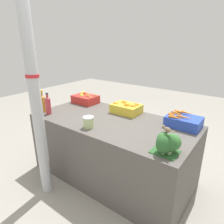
# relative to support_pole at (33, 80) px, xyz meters

# --- Properties ---
(ground_plane) EXTENTS (10.00, 10.00, 0.00)m
(ground_plane) POSITION_rel_support_pole_xyz_m (0.44, 0.69, -1.31)
(ground_plane) COLOR gray
(market_table) EXTENTS (1.94, 0.95, 0.78)m
(market_table) POSITION_rel_support_pole_xyz_m (0.44, 0.69, -0.92)
(market_table) COLOR #56514C
(market_table) RESTS_ON ground_plane
(support_pole) EXTENTS (0.13, 0.13, 2.61)m
(support_pole) POSITION_rel_support_pole_xyz_m (0.00, 0.00, 0.00)
(support_pole) COLOR #B7BABF
(support_pole) RESTS_ON ground_plane
(apple_crate) EXTENTS (0.36, 0.26, 0.15)m
(apple_crate) POSITION_rel_support_pole_xyz_m (-0.29, 1.01, -0.46)
(apple_crate) COLOR red
(apple_crate) RESTS_ON market_table
(orange_crate) EXTENTS (0.36, 0.26, 0.15)m
(orange_crate) POSITION_rel_support_pole_xyz_m (0.44, 1.00, -0.46)
(orange_crate) COLOR gold
(orange_crate) RESTS_ON market_table
(carrot_crate) EXTENTS (0.36, 0.26, 0.15)m
(carrot_crate) POSITION_rel_support_pole_xyz_m (1.18, 1.00, -0.47)
(carrot_crate) COLOR #2847B7
(carrot_crate) RESTS_ON market_table
(broccoli_pile) EXTENTS (0.23, 0.21, 0.19)m
(broccoli_pile) POSITION_rel_support_pole_xyz_m (1.25, 0.36, -0.44)
(broccoli_pile) COLOR #2D602D
(broccoli_pile) RESTS_ON market_table
(juice_bottle_amber) EXTENTS (0.07, 0.07, 0.30)m
(juice_bottle_amber) POSITION_rel_support_pole_xyz_m (-0.45, 0.37, -0.41)
(juice_bottle_amber) COLOR gold
(juice_bottle_amber) RESTS_ON market_table
(juice_bottle_ruby) EXTENTS (0.07, 0.07, 0.28)m
(juice_bottle_ruby) POSITION_rel_support_pole_xyz_m (-0.33, 0.37, -0.41)
(juice_bottle_ruby) COLOR #B2333D
(juice_bottle_ruby) RESTS_ON market_table
(pickle_jar) EXTENTS (0.12, 0.12, 0.12)m
(pickle_jar) POSITION_rel_support_pole_xyz_m (0.37, 0.36, -0.47)
(pickle_jar) COLOR #B2C684
(pickle_jar) RESTS_ON market_table
(sparrow_bird) EXTENTS (0.13, 0.06, 0.05)m
(sparrow_bird) POSITION_rel_support_pole_xyz_m (1.24, 0.36, -0.31)
(sparrow_bird) COLOR #4C3D2D
(sparrow_bird) RESTS_ON broccoli_pile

